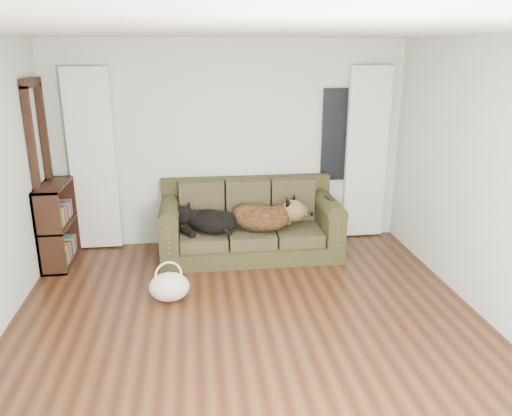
{
  "coord_description": "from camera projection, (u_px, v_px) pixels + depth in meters",
  "views": [
    {
      "loc": [
        -0.46,
        -3.82,
        2.47
      ],
      "look_at": [
        0.23,
        1.6,
        0.72
      ],
      "focal_mm": 35.0,
      "sensor_mm": 36.0,
      "label": 1
    }
  ],
  "objects": [
    {
      "name": "floor",
      "position": [
        253.0,
        341.0,
        4.41
      ],
      "size": [
        5.0,
        5.0,
        0.0
      ],
      "primitive_type": "plane",
      "color": "#341A0D",
      "rests_on": "ground"
    },
    {
      "name": "curtain_left",
      "position": [
        93.0,
        161.0,
        6.15
      ],
      "size": [
        0.55,
        0.08,
        2.25
      ],
      "primitive_type": "cube",
      "color": "white",
      "rests_on": "ground"
    },
    {
      "name": "door_casing",
      "position": [
        43.0,
        177.0,
        5.77
      ],
      "size": [
        0.07,
        0.6,
        2.1
      ],
      "primitive_type": "cube",
      "color": "black",
      "rests_on": "ground"
    },
    {
      "name": "wall_back",
      "position": [
        229.0,
        145.0,
        6.38
      ],
      "size": [
        4.5,
        0.04,
        2.6
      ],
      "primitive_type": "cube",
      "color": "silver",
      "rests_on": "ground"
    },
    {
      "name": "dog_shepherd",
      "position": [
        264.0,
        218.0,
        6.11
      ],
      "size": [
        0.91,
        0.79,
        0.34
      ],
      "primitive_type": "ellipsoid",
      "rotation": [
        0.0,
        0.0,
        2.74
      ],
      "color": "black",
      "rests_on": "sofa"
    },
    {
      "name": "wall_right",
      "position": [
        512.0,
        191.0,
        4.29
      ],
      "size": [
        0.04,
        5.0,
        2.6
      ],
      "primitive_type": "cube",
      "color": "silver",
      "rests_on": "ground"
    },
    {
      "name": "curtain_right",
      "position": [
        366.0,
        154.0,
        6.57
      ],
      "size": [
        0.55,
        0.08,
        2.25
      ],
      "primitive_type": "cube",
      "color": "white",
      "rests_on": "ground"
    },
    {
      "name": "dog_black_lab",
      "position": [
        208.0,
        221.0,
        6.03
      ],
      "size": [
        0.79,
        0.74,
        0.27
      ],
      "primitive_type": "ellipsoid",
      "rotation": [
        0.0,
        0.0,
        -0.6
      ],
      "color": "black",
      "rests_on": "sofa"
    },
    {
      "name": "ceiling",
      "position": [
        252.0,
        30.0,
        3.62
      ],
      "size": [
        5.0,
        5.0,
        0.0
      ],
      "primitive_type": "plane",
      "color": "white",
      "rests_on": "ground"
    },
    {
      "name": "window_pane",
      "position": [
        340.0,
        135.0,
        6.5
      ],
      "size": [
        0.5,
        0.03,
        1.2
      ],
      "primitive_type": "cube",
      "color": "black",
      "rests_on": "wall_back"
    },
    {
      "name": "tv_remote",
      "position": [
        329.0,
        198.0,
        6.1
      ],
      "size": [
        0.08,
        0.2,
        0.02
      ],
      "primitive_type": "cube",
      "rotation": [
        0.0,
        0.0,
        0.14
      ],
      "color": "black",
      "rests_on": "sofa"
    },
    {
      "name": "sofa",
      "position": [
        250.0,
        220.0,
        6.17
      ],
      "size": [
        2.18,
        0.94,
        0.89
      ],
      "primitive_type": "cube",
      "color": "#2C2A16",
      "rests_on": "floor"
    },
    {
      "name": "bookshelf",
      "position": [
        58.0,
        223.0,
        5.9
      ],
      "size": [
        0.3,
        0.79,
        0.98
      ],
      "primitive_type": "cube",
      "rotation": [
        0.0,
        0.0,
        0.0
      ],
      "color": "black",
      "rests_on": "floor"
    },
    {
      "name": "tote_bag",
      "position": [
        169.0,
        286.0,
        5.09
      ],
      "size": [
        0.44,
        0.35,
        0.3
      ],
      "primitive_type": "ellipsoid",
      "rotation": [
        0.0,
        0.0,
        -0.07
      ],
      "color": "beige",
      "rests_on": "floor"
    }
  ]
}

